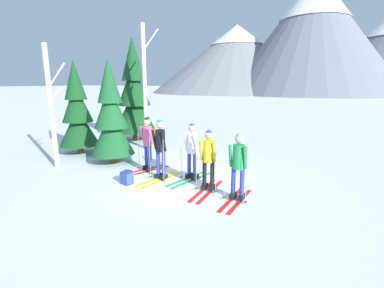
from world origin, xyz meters
name	(u,v)px	position (x,y,z in m)	size (l,w,h in m)	color
ground_plane	(180,181)	(0.00, 0.00, 0.00)	(400.00, 400.00, 0.00)	white
skier_in_pink	(148,141)	(-1.39, 0.52, 0.99)	(0.95, 1.60, 1.75)	red
skier_in_black	(160,147)	(-0.59, -0.07, 0.99)	(0.69, 1.74, 1.78)	yellow
skier_in_white	(192,149)	(0.25, 0.30, 0.91)	(0.81, 1.79, 1.68)	green
skier_in_yellow	(208,158)	(0.99, -0.33, 0.88)	(0.61, 1.74, 1.63)	red
skier_in_green	(239,163)	(1.86, -0.60, 0.93)	(0.61, 1.61, 1.66)	red
pine_tree_near	(77,112)	(-5.09, 1.28, 1.67)	(1.51, 1.51, 3.66)	#51381E
pine_tree_mid	(111,117)	(-2.96, 0.69, 1.65)	(1.50, 1.50, 3.62)	#51381E
pine_tree_far	(134,95)	(-4.55, 4.35, 2.23)	(2.02, 2.02, 4.88)	#51381E
birch_tree_tall	(145,87)	(-3.09, 3.07, 2.61)	(1.02, 0.50, 5.11)	silver
birch_tree_slender	(51,107)	(-4.37, -0.47, 2.04)	(0.75, 0.24, 4.00)	silver
backpack_on_snow_front	(127,178)	(-1.27, -0.82, 0.19)	(0.37, 0.32, 0.38)	#384C99
mountain_ridge_distant	(319,47)	(3.31, 73.99, 11.72)	(86.76, 55.18, 27.32)	gray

